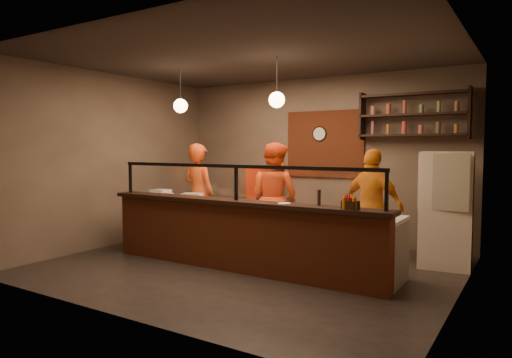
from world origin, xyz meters
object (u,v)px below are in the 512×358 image
Objects in this scene: pizza_dough at (267,208)px; pepper_mill at (319,197)px; wall_clock at (320,134)px; condiment_caddy at (350,205)px; cook_right at (373,206)px; red_cooler at (263,201)px; cook_mid at (275,198)px; cook_left at (199,194)px; fridge at (446,209)px.

pepper_mill is (1.06, -0.42, 0.26)m from pizza_dough.
condiment_caddy is (1.68, -2.80, -0.99)m from wall_clock.
red_cooler is at bearing -3.48° from cook_right.
pepper_mill is at bearing -66.02° from wall_clock.
pizza_dough is at bearing 122.92° from cook_mid.
cook_mid reaches higher than pizza_dough.
cook_right reaches higher than pepper_mill.
cook_left is at bearing 21.88° from cook_right.
wall_clock is 2.63m from cook_left.
red_cooler is 2.75× the size of pizza_dough.
pizza_dough is (-1.32, -1.09, -0.00)m from cook_right.
pepper_mill is at bearing -130.86° from fridge.
pizza_dough is 2.48× the size of pepper_mill.
red_cooler is 3.33m from pepper_mill.
cook_mid is 1.32× the size of red_cooler.
cook_left is 4.34m from fridge.
cook_mid is 1.89m from pepper_mill.
pizza_dough is at bearing 54.56° from cook_right.
condiment_caddy is at bearing 164.88° from cook_left.
cook_mid is at bearing -170.55° from cook_left.
fridge is 9.27× the size of condiment_caddy.
red_cooler reaches higher than condiment_caddy.
cook_left reaches higher than pizza_dough.
cook_left reaches higher than fridge.
red_cooler is at bearing 166.27° from fridge.
cook_left is at bearing 160.04° from pizza_dough.
red_cooler is at bearing -40.18° from cook_mid.
cook_right is 8.53× the size of pepper_mill.
cook_left is (-1.79, -1.56, -1.14)m from wall_clock.
pizza_dough is (-2.37, -1.39, 0.02)m from fridge.
wall_clock reaches higher than cook_mid.
cook_mid reaches higher than cook_left.
red_cooler is at bearing 138.25° from condiment_caddy.
wall_clock is 3.07m from pepper_mill.
red_cooler is at bearing 122.68° from pizza_dough.
cook_left is 1.05× the size of cook_right.
condiment_caddy is at bearing -19.58° from pizza_dough.
cook_right is 1.25× the size of red_cooler.
wall_clock is 0.17× the size of cook_right.
cook_right is 1.02× the size of fridge.
cook_right is at bearing -168.38° from cook_left.
cook_left is 9.99× the size of condiment_caddy.
cook_right is (1.65, 0.26, -0.05)m from cook_mid.
red_cooler is (-3.62, 0.55, -0.16)m from fridge.
cook_left is at bearing -175.85° from fridge.
fridge reaches higher than red_cooler.
cook_left is at bearing 159.38° from pepper_mill.
cook_right is at bearing -42.03° from red_cooler.
cook_right is 3.44× the size of pizza_dough.
fridge is 8.34× the size of pepper_mill.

